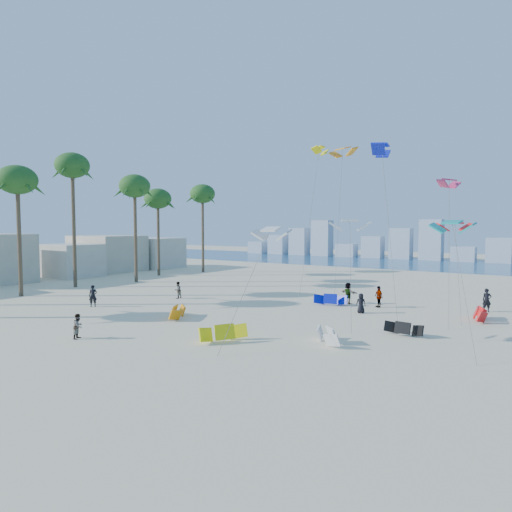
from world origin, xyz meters
The scene contains 10 objects.
ground centered at (0.00, 0.00, 0.00)m, with size 220.00×220.00×0.00m, color beige.
ocean centered at (0.00, 72.00, 0.01)m, with size 220.00×220.00×0.00m, color navy.
kitesurfer_near centered at (-9.54, 9.45, 0.94)m, with size 0.68×0.45×1.88m, color black.
kitesurfer_mid centered at (-0.82, 2.26, 0.77)m, with size 0.75×0.58×1.54m, color gray.
kitesurfers_far centered at (10.02, 21.25, 0.88)m, with size 30.14×10.78×1.90m.
grounded_kites centered at (9.66, 13.89, 0.45)m, with size 20.66×18.71×0.99m.
flying_kites centered at (11.37, 21.89, 10.73)m, with size 23.51×26.62×15.75m.
palm_row centered at (-21.32, 16.15, 11.51)m, with size 7.26×44.80×15.22m.
beachfront_buildings centered at (-33.69, 20.82, 2.67)m, with size 11.50×43.00×6.00m.
distant_skyline centered at (-1.19, 82.00, 3.09)m, with size 85.00×3.00×8.40m.
Camera 1 is at (23.46, -13.62, 6.87)m, focal length 31.05 mm.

